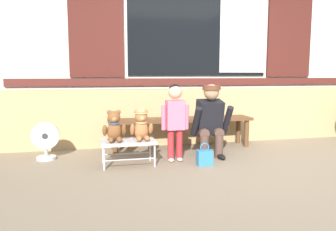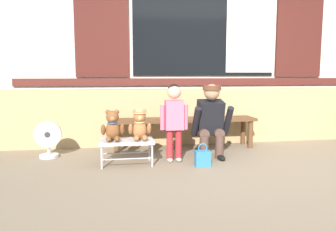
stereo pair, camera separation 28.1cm
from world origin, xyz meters
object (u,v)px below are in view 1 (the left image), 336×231
Objects in this scene: wooden_bench_long at (181,123)px; adult_crouching at (210,120)px; child_standing at (175,114)px; floor_fan at (46,141)px; teddy_bear_plain at (114,127)px; small_display_bench at (128,143)px; teddy_bear_with_hat at (141,125)px; handbag_on_ground at (205,157)px.

wooden_bench_long is 2.21× the size of adult_crouching.
child_standing is 1.01× the size of adult_crouching.
teddy_bear_plain is at bearing -30.52° from floor_fan.
small_display_bench is 0.67m from child_standing.
small_display_bench is 0.25m from teddy_bear_plain.
child_standing is at bearing 6.83° from teddy_bear_with_hat.
teddy_bear_plain is 0.76× the size of floor_fan.
floor_fan is (-1.15, 0.49, -0.23)m from teddy_bear_with_hat.
child_standing is at bearing 137.95° from handbag_on_ground.
adult_crouching is at bearing 13.87° from child_standing.
wooden_bench_long is 4.37× the size of floor_fan.
teddy_bear_with_hat is 0.45m from child_standing.
small_display_bench reaches higher than handbag_on_ground.
child_standing reaches higher than adult_crouching.
handbag_on_ground is at bearing -88.74° from wooden_bench_long.
adult_crouching reaches higher than small_display_bench.
teddy_bear_plain is (-1.02, -0.75, 0.09)m from wooden_bench_long.
child_standing is (0.75, 0.05, 0.13)m from teddy_bear_plain.
teddy_bear_plain is 0.76m from child_standing.
small_display_bench is 1.13m from adult_crouching.
adult_crouching is (0.24, -0.58, 0.11)m from wooden_bench_long.
handbag_on_ground is (-0.21, -0.39, -0.38)m from adult_crouching.
teddy_bear_with_hat is at bearing 163.44° from handbag_on_ground.
child_standing reaches higher than teddy_bear_with_hat.
teddy_bear_plain is 1.27m from adult_crouching.
child_standing is 1.67m from floor_fan.
teddy_bear_with_hat reaches higher than small_display_bench.
small_display_bench is 0.92m from handbag_on_ground.
floor_fan is (-1.87, 0.70, 0.14)m from handbag_on_ground.
handbag_on_ground is at bearing -11.59° from teddy_bear_plain.
floor_fan is at bearing 171.52° from adult_crouching.
adult_crouching is at bearing -8.48° from floor_fan.
small_display_bench is at bearing -0.51° from teddy_bear_plain.
child_standing is 0.63m from handbag_on_ground.
adult_crouching is 1.98× the size of floor_fan.
wooden_bench_long is at bearing 47.17° from teddy_bear_with_hat.
child_standing is at bearing -15.48° from floor_fan.
wooden_bench_long is at bearing 112.21° from adult_crouching.
adult_crouching reaches higher than teddy_bear_with_hat.
small_display_bench is 0.67× the size of child_standing.
teddy_bear_with_hat is 0.76× the size of floor_fan.
teddy_bear_with_hat is 0.38× the size of adult_crouching.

